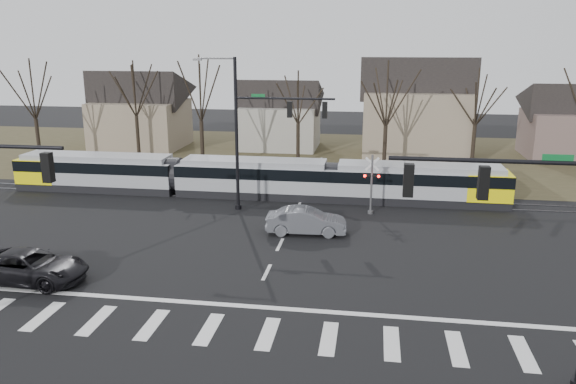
# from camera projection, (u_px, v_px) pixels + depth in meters

# --- Properties ---
(ground) EXTENTS (140.00, 140.00, 0.00)m
(ground) POSITION_uv_depth(u_px,v_px,m) (259.00, 289.00, 26.08)
(ground) COLOR black
(grass_verge) EXTENTS (140.00, 28.00, 0.01)m
(grass_verge) POSITION_uv_depth(u_px,v_px,m) (323.00, 156.00, 56.64)
(grass_verge) COLOR #38331E
(grass_verge) RESTS_ON ground
(crosswalk) EXTENTS (27.00, 2.60, 0.01)m
(crosswalk) POSITION_uv_depth(u_px,v_px,m) (238.00, 331.00, 22.26)
(crosswalk) COLOR silver
(crosswalk) RESTS_ON ground
(stop_line) EXTENTS (28.00, 0.35, 0.01)m
(stop_line) POSITION_uv_depth(u_px,v_px,m) (250.00, 306.00, 24.36)
(stop_line) COLOR silver
(stop_line) RESTS_ON ground
(lane_dashes) EXTENTS (0.18, 30.00, 0.01)m
(lane_dashes) POSITION_uv_depth(u_px,v_px,m) (302.00, 198.00, 41.36)
(lane_dashes) COLOR silver
(lane_dashes) RESTS_ON ground
(rail_pair) EXTENTS (90.00, 1.52, 0.06)m
(rail_pair) POSITION_uv_depth(u_px,v_px,m) (302.00, 198.00, 41.16)
(rail_pair) COLOR #59595E
(rail_pair) RESTS_ON ground
(tram) EXTENTS (36.69, 2.72, 2.78)m
(tram) POSITION_uv_depth(u_px,v_px,m) (252.00, 176.00, 41.52)
(tram) COLOR gray
(tram) RESTS_ON ground
(sedan) EXTENTS (2.21, 4.96, 1.57)m
(sedan) POSITION_uv_depth(u_px,v_px,m) (306.00, 221.00, 33.46)
(sedan) COLOR #575960
(sedan) RESTS_ON ground
(suv) EXTENTS (2.91, 5.67, 1.53)m
(suv) POSITION_uv_depth(u_px,v_px,m) (30.00, 266.00, 26.75)
(suv) COLOR black
(suv) RESTS_ON ground
(signal_pole_near_right) EXTENTS (6.72, 0.44, 8.00)m
(signal_pole_near_right) POSITION_uv_depth(u_px,v_px,m) (535.00, 239.00, 17.53)
(signal_pole_near_right) COLOR black
(signal_pole_near_right) RESTS_ON ground
(signal_pole_far) EXTENTS (9.28, 0.44, 10.20)m
(signal_pole_far) POSITION_uv_depth(u_px,v_px,m) (260.00, 127.00, 36.90)
(signal_pole_far) COLOR black
(signal_pole_far) RESTS_ON ground
(rail_crossing_signal) EXTENTS (1.08, 0.36, 4.00)m
(rail_crossing_signal) POSITION_uv_depth(u_px,v_px,m) (371.00, 186.00, 37.08)
(rail_crossing_signal) COLOR #59595B
(rail_crossing_signal) RESTS_ON ground
(tree_row) EXTENTS (59.20, 7.20, 10.00)m
(tree_row) POSITION_uv_depth(u_px,v_px,m) (340.00, 114.00, 49.32)
(tree_row) COLOR black
(tree_row) RESTS_ON ground
(house_a) EXTENTS (9.72, 8.64, 8.60)m
(house_a) POSITION_uv_depth(u_px,v_px,m) (140.00, 106.00, 60.33)
(house_a) COLOR #81725D
(house_a) RESTS_ON ground
(house_b) EXTENTS (8.64, 7.56, 7.65)m
(house_b) POSITION_uv_depth(u_px,v_px,m) (280.00, 111.00, 60.16)
(house_b) COLOR gray
(house_b) RESTS_ON ground
(house_c) EXTENTS (10.80, 8.64, 10.10)m
(house_c) POSITION_uv_depth(u_px,v_px,m) (416.00, 104.00, 54.92)
(house_c) COLOR #81725D
(house_c) RESTS_ON ground
(house_d) EXTENTS (8.64, 7.56, 7.65)m
(house_d) POSITION_uv_depth(u_px,v_px,m) (570.00, 117.00, 54.95)
(house_d) COLOR brown
(house_d) RESTS_ON ground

